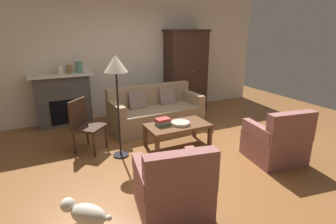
# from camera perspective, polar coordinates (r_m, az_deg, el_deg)

# --- Properties ---
(ground_plane) EXTENTS (9.60, 9.60, 0.00)m
(ground_plane) POSITION_cam_1_polar(r_m,az_deg,el_deg) (4.63, 2.16, -8.62)
(ground_plane) COLOR brown
(back_wall) EXTENTS (7.20, 0.10, 2.80)m
(back_wall) POSITION_cam_1_polar(r_m,az_deg,el_deg) (6.54, -8.56, 11.73)
(back_wall) COLOR silver
(back_wall) RESTS_ON ground
(fireplace) EXTENTS (1.26, 0.48, 1.12)m
(fireplace) POSITION_cam_1_polar(r_m,az_deg,el_deg) (6.14, -21.34, 2.46)
(fireplace) COLOR #4C4947
(fireplace) RESTS_ON ground
(armoire) EXTENTS (1.06, 0.57, 2.00)m
(armoire) POSITION_cam_1_polar(r_m,az_deg,el_deg) (6.86, 3.80, 8.80)
(armoire) COLOR #382319
(armoire) RESTS_ON ground
(couch) EXTENTS (1.96, 0.94, 0.86)m
(couch) POSITION_cam_1_polar(r_m,az_deg,el_deg) (5.68, -2.70, -0.12)
(couch) COLOR #937A5B
(couch) RESTS_ON ground
(coffee_table) EXTENTS (1.10, 0.60, 0.42)m
(coffee_table) POSITION_cam_1_polar(r_m,az_deg,el_deg) (4.71, 2.06, -3.26)
(coffee_table) COLOR brown
(coffee_table) RESTS_ON ground
(fruit_bowl) EXTENTS (0.33, 0.33, 0.05)m
(fruit_bowl) POSITION_cam_1_polar(r_m,az_deg,el_deg) (4.67, 2.66, -2.41)
(fruit_bowl) COLOR beige
(fruit_bowl) RESTS_ON coffee_table
(book_stack) EXTENTS (0.25, 0.19, 0.13)m
(book_stack) POSITION_cam_1_polar(r_m,az_deg,el_deg) (4.62, -1.12, -2.12)
(book_stack) COLOR #427A4C
(book_stack) RESTS_ON coffee_table
(mantel_vase_cream) EXTENTS (0.13, 0.13, 0.19)m
(mantel_vase_cream) POSITION_cam_1_polar(r_m,az_deg,el_deg) (6.00, -22.01, 8.38)
(mantel_vase_cream) COLOR beige
(mantel_vase_cream) RESTS_ON fireplace
(mantel_vase_bronze) EXTENTS (0.11, 0.11, 0.18)m
(mantel_vase_bronze) POSITION_cam_1_polar(r_m,az_deg,el_deg) (6.02, -20.29, 8.54)
(mantel_vase_bronze) COLOR olive
(mantel_vase_bronze) RESTS_ON fireplace
(mantel_vase_jade) EXTENTS (0.14, 0.14, 0.24)m
(mantel_vase_jade) POSITION_cam_1_polar(r_m,az_deg,el_deg) (6.04, -18.42, 9.03)
(mantel_vase_jade) COLOR slate
(mantel_vase_jade) RESTS_ON fireplace
(armchair_near_left) EXTENTS (0.89, 0.89, 0.88)m
(armchair_near_left) POSITION_cam_1_polar(r_m,az_deg,el_deg) (3.12, 1.10, -16.02)
(armchair_near_left) COLOR #935B56
(armchair_near_left) RESTS_ON ground
(armchair_near_right) EXTENTS (0.88, 0.88, 0.88)m
(armchair_near_right) POSITION_cam_1_polar(r_m,az_deg,el_deg) (4.58, 22.09, -5.95)
(armchair_near_right) COLOR #935B56
(armchair_near_right) RESTS_ON ground
(side_chair_wooden) EXTENTS (0.62, 0.62, 0.90)m
(side_chair_wooden) POSITION_cam_1_polar(r_m,az_deg,el_deg) (4.74, -17.35, -2.08)
(side_chair_wooden) COLOR #382319
(side_chair_wooden) RESTS_ON ground
(floor_lamp) EXTENTS (0.36, 0.36, 1.65)m
(floor_lamp) POSITION_cam_1_polar(r_m,az_deg,el_deg) (4.16, -11.00, 8.80)
(floor_lamp) COLOR black
(floor_lamp) RESTS_ON ground
(dog) EXTENTS (0.46, 0.45, 0.39)m
(dog) POSITION_cam_1_polar(r_m,az_deg,el_deg) (2.99, -17.09, -20.11)
(dog) COLOR beige
(dog) RESTS_ON ground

